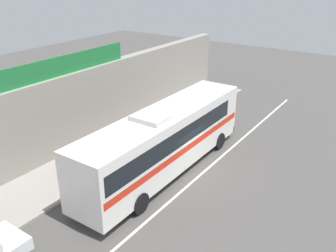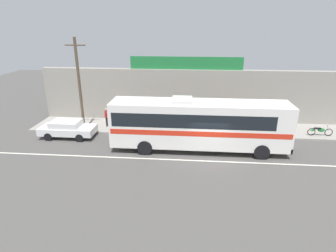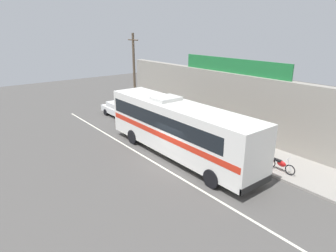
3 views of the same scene
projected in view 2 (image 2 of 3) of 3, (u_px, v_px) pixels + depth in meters
ground_plane at (208, 156)px, 19.45m from camera, size 70.00×70.00×0.00m
sidewalk_slab at (206, 128)px, 24.29m from camera, size 30.00×3.60×0.14m
storefront_facade at (206, 96)px, 25.49m from camera, size 30.00×0.70×4.80m
storefront_billboard at (186, 63)px, 24.63m from camera, size 9.91×0.12×1.10m
road_center_stripe at (209, 161)px, 18.70m from camera, size 30.00×0.14×0.01m
intercity_bus at (198, 123)px, 19.76m from camera, size 12.40×2.64×3.78m
parked_car at (68, 128)px, 22.43m from camera, size 4.34×1.92×1.37m
utility_pole at (79, 85)px, 22.38m from camera, size 1.60×0.22×7.54m
motorcycle_blue at (320, 131)px, 22.42m from camera, size 1.95×0.56×0.94m
motorcycle_green at (266, 129)px, 22.74m from camera, size 1.86×0.56×0.94m
pedestrian_by_curb at (162, 116)px, 24.08m from camera, size 0.30×0.48×1.69m
pedestrian_near_shop at (106, 116)px, 24.35m from camera, size 0.30×0.48×1.62m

